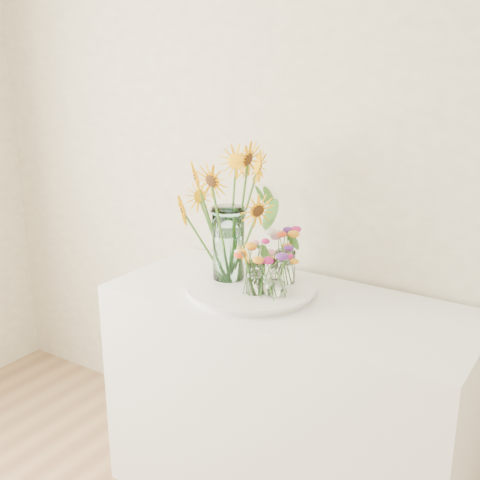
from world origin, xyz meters
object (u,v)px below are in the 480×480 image
(tray, at_px, (251,289))
(small_vase_a, at_px, (255,278))
(small_vase_c, at_px, (285,267))
(counter, at_px, (287,404))
(mason_jar, at_px, (228,244))
(small_vase_b, at_px, (274,281))

(tray, distance_m, small_vase_a, 0.11)
(small_vase_c, bearing_deg, tray, -131.85)
(counter, bearing_deg, mason_jar, -179.11)
(small_vase_c, bearing_deg, small_vase_a, -103.66)
(tray, height_order, mason_jar, mason_jar)
(tray, bearing_deg, mason_jar, 169.62)
(counter, relative_size, small_vase_a, 11.31)
(small_vase_b, height_order, small_vase_c, small_vase_c)
(counter, xyz_separation_m, small_vase_c, (-0.06, 0.08, 0.54))
(small_vase_a, relative_size, small_vase_c, 0.94)
(tray, bearing_deg, small_vase_a, -45.40)
(tray, bearing_deg, counter, 9.48)
(small_vase_b, relative_size, small_vase_c, 0.92)
(counter, bearing_deg, small_vase_a, -141.18)
(small_vase_a, bearing_deg, small_vase_c, 76.34)
(counter, height_order, small_vase_c, small_vase_c)
(tray, xyz_separation_m, small_vase_b, (0.12, -0.04, 0.07))
(counter, xyz_separation_m, small_vase_a, (-0.10, -0.08, 0.54))
(tray, relative_size, small_vase_c, 3.61)
(counter, relative_size, small_vase_b, 11.58)
(small_vase_b, distance_m, small_vase_c, 0.14)
(counter, height_order, mason_jar, mason_jar)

